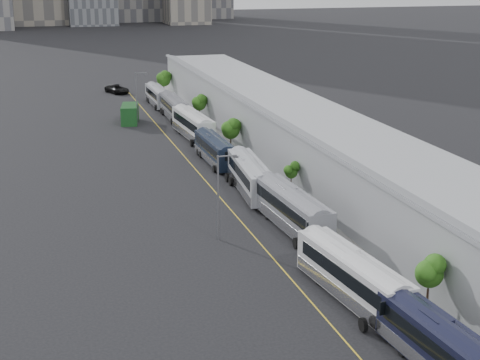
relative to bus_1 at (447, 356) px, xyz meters
name	(u,v)px	position (x,y,z in m)	size (l,w,h in m)	color
sidewalk	(327,204)	(6.45, 34.27, -1.50)	(10.00, 170.00, 0.12)	gray
lane_line	(234,213)	(-4.05, 34.27, -1.55)	(0.12, 160.00, 0.02)	gold
depot	(363,170)	(10.44, 34.27, 1.96)	(12.45, 160.40, 7.20)	gray
bus_1	(447,356)	(0.00, 0.00, 0.00)	(3.45, 12.78, 3.69)	black
bus_2	(352,281)	(-0.93, 11.87, 0.10)	(4.08, 13.62, 3.92)	silver
bus_3	(292,213)	(0.08, 28.12, 0.14)	(3.54, 13.90, 4.02)	slate
bus_4	(250,179)	(-0.33, 40.58, 0.09)	(3.78, 13.51, 3.90)	#AAACB4
bus_5	(215,152)	(-0.91, 54.35, -0.07)	(2.71, 12.10, 3.52)	#151E30
bus_6	(193,127)	(-0.49, 69.05, 0.14)	(3.59, 13.86, 4.01)	silver
bus_7	(174,109)	(-0.36, 84.30, 0.02)	(2.86, 12.83, 3.75)	slate
bus_8	(158,97)	(-0.87, 96.73, -0.07)	(2.72, 12.12, 3.53)	#B2B3BD
tree_1	(429,270)	(3.21, 7.87, 2.14)	(2.09, 2.09, 4.76)	black
tree_2	(291,171)	(3.54, 37.77, 1.51)	(1.43, 1.43, 3.83)	black
tree_3	(231,127)	(2.98, 60.70, 1.63)	(2.54, 2.54, 4.47)	black
tree_4	(199,102)	(3.12, 80.33, 1.79)	(2.26, 2.26, 4.49)	black
tree_5	(164,77)	(2.83, 110.46, 1.52)	(2.84, 2.84, 4.50)	black
street_lamp_near	(220,191)	(-7.30, 27.35, 3.21)	(2.04, 0.22, 8.19)	#59595E
street_lamp_far	(137,95)	(-6.81, 81.14, 3.32)	(2.04, 0.22, 8.39)	#59595E
shipping_container	(130,114)	(-7.95, 82.73, -0.08)	(2.55, 6.13, 2.96)	#123D17
suv	(117,89)	(-6.36, 112.20, -0.70)	(2.85, 6.18, 1.72)	black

